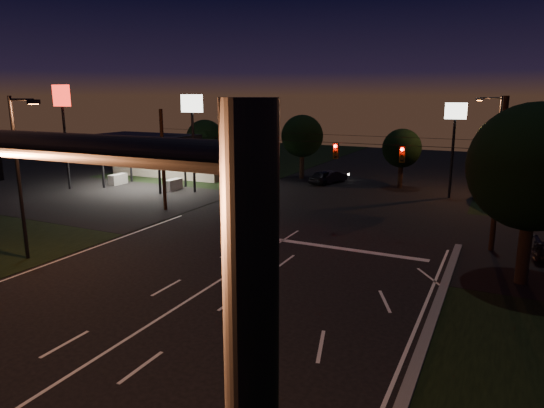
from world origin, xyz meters
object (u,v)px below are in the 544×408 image
Objects in this scene: utility_pole_right at (491,251)px; car_oncoming_b at (333,176)px; car_oncoming_a at (324,177)px; tree_right_near at (534,168)px.

utility_pole_right is 2.35× the size of car_oncoming_b.
utility_pole_right is at bearing 145.21° from car_oncoming_a.
utility_pole_right is 2.21× the size of car_oncoming_a.
utility_pole_right reaches higher than car_oncoming_b.
utility_pole_right is 23.68m from car_oncoming_a.
car_oncoming_a is 1.28m from car_oncoming_b.
tree_right_near is 29.24m from car_oncoming_b.
car_oncoming_a is at bearing 81.21° from car_oncoming_b.
utility_pole_right is at bearing 150.04° from car_oncoming_b.
car_oncoming_a is (-18.14, 21.70, -4.98)m from tree_right_near.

